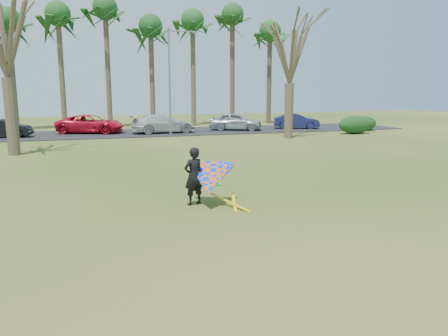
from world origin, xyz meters
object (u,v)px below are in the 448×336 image
object	(u,v)px
car_3	(163,124)
bare_tree_left	(3,24)
car_1	(3,128)
kite_flyer	(208,179)
streetlight	(172,77)
car_5	(296,121)
car_4	(236,121)
car_2	(91,124)
bare_tree_right	(291,46)

from	to	relation	value
car_3	bare_tree_left	bearing A→B (deg)	127.60
car_1	kite_flyer	bearing A→B (deg)	-151.13
streetlight	car_5	world-z (taller)	streetlight
car_3	car_4	xyz separation A→B (m)	(6.33, 0.40, 0.02)
bare_tree_left	car_2	world-z (taller)	bare_tree_left
car_2	car_4	bearing A→B (deg)	-76.52
bare_tree_right	streetlight	xyz separation A→B (m)	(-7.84, 4.00, -2.10)
car_1	car_4	xyz separation A→B (m)	(18.14, 0.24, 0.11)
car_1	car_3	size ratio (longest dim) A/B	0.77
bare_tree_right	car_3	xyz separation A→B (m)	(-8.18, 6.11, -5.76)
bare_tree_right	car_3	distance (m)	11.73
car_2	streetlight	bearing A→B (deg)	-102.53
car_5	car_1	bearing A→B (deg)	110.33
bare_tree_right	car_3	bearing A→B (deg)	143.23
bare_tree_right	streetlight	distance (m)	9.05
bare_tree_left	bare_tree_right	bearing A→B (deg)	9.46
kite_flyer	streetlight	bearing A→B (deg)	82.17
car_1	car_4	size ratio (longest dim) A/B	0.89
car_3	bare_tree_right	bearing A→B (deg)	-132.05
bare_tree_left	car_4	world-z (taller)	bare_tree_left
bare_tree_right	car_1	xyz separation A→B (m)	(-19.99, 6.27, -5.85)
car_3	car_5	size ratio (longest dim) A/B	1.27
streetlight	car_4	xyz separation A→B (m)	(5.99, 2.51, -3.64)
car_4	bare_tree_right	bearing A→B (deg)	-139.95
bare_tree_left	kite_flyer	world-z (taller)	bare_tree_left
streetlight	kite_flyer	distance (m)	20.81
streetlight	car_5	size ratio (longest dim) A/B	1.98
car_1	car_2	bearing A→B (deg)	-70.99
bare_tree_right	car_2	size ratio (longest dim) A/B	1.74
bare_tree_left	streetlight	distance (m)	12.58
car_2	car_3	bearing A→B (deg)	-86.38
car_1	car_5	world-z (taller)	car_5
bare_tree_right	bare_tree_left	bearing A→B (deg)	-170.54
car_3	kite_flyer	bearing A→B (deg)	168.49
streetlight	car_2	bearing A→B (deg)	148.53
car_3	car_4	size ratio (longest dim) A/B	1.15
bare_tree_right	car_4	bearing A→B (deg)	105.85
car_4	car_3	bearing A→B (deg)	117.81
bare_tree_right	kite_flyer	distance (m)	20.28
streetlight	car_2	size ratio (longest dim) A/B	1.51
car_1	car_4	bearing A→B (deg)	-82.88
car_1	car_2	world-z (taller)	car_2
car_4	car_2	bearing A→B (deg)	108.74
streetlight	car_4	world-z (taller)	streetlight
streetlight	kite_flyer	xyz separation A→B (m)	(-2.79, -20.30, -3.61)
bare_tree_right	car_5	bearing A→B (deg)	58.86
car_2	car_3	xyz separation A→B (m)	(5.64, -1.54, 0.01)
bare_tree_left	streetlight	bearing A→B (deg)	34.57
car_2	car_4	xyz separation A→B (m)	(11.97, -1.14, 0.03)
car_3	car_5	distance (m)	12.10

